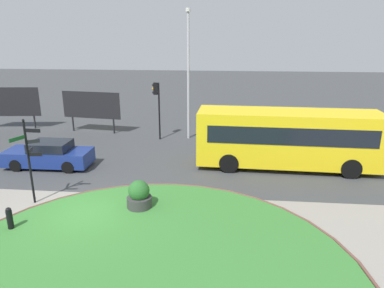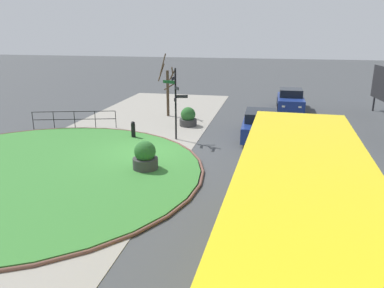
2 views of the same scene
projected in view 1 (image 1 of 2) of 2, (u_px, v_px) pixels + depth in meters
ground at (85, 215)px, 13.84m from camera, size 120.00×120.00×0.00m
sidewalk_paving at (62, 244)px, 11.92m from camera, size 32.00×7.96×0.02m
grass_island at (142, 277)px, 10.20m from camera, size 13.10×13.10×0.10m
grass_kerb_ring at (142, 277)px, 10.20m from camera, size 13.41×13.41×0.11m
signpost_directional at (29, 156)px, 14.22m from camera, size 0.92×1.30×3.62m
bollard_foreground at (10, 219)px, 12.59m from camera, size 0.21×0.21×0.92m
bus_yellow at (288, 138)px, 18.41m from camera, size 9.43×2.83×3.03m
car_far_lane at (49, 155)px, 18.74m from camera, size 4.54×1.82×1.42m
traffic_light_near at (157, 98)px, 23.16m from camera, size 0.49×0.27×3.83m
lamppost_tall at (188, 72)px, 22.92m from camera, size 0.32×0.32×8.39m
billboard_left at (92, 106)px, 25.16m from camera, size 4.38×0.68×2.96m
billboard_right at (10, 102)px, 26.22m from camera, size 4.39×0.63×3.11m
planter_near_signpost at (139, 196)px, 14.16m from camera, size 1.01×1.01×1.24m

